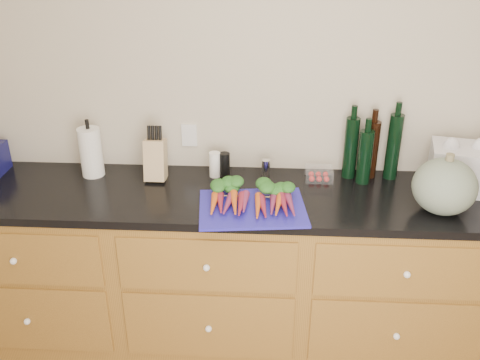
# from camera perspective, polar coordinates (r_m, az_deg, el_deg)

# --- Properties ---
(wall_back) EXTENTS (4.10, 0.05, 2.60)m
(wall_back) POSITION_cam_1_polar(r_m,az_deg,el_deg) (2.77, 6.99, 8.20)
(wall_back) COLOR beige
(wall_back) RESTS_ON ground
(cabinets) EXTENTS (3.60, 0.64, 0.90)m
(cabinets) POSITION_cam_1_polar(r_m,az_deg,el_deg) (2.87, 6.40, -10.26)
(cabinets) COLOR brown
(cabinets) RESTS_ON ground
(countertop) EXTENTS (3.64, 0.62, 0.04)m
(countertop) POSITION_cam_1_polar(r_m,az_deg,el_deg) (2.62, 6.90, -1.95)
(countertop) COLOR black
(countertop) RESTS_ON cabinets
(cutting_board) EXTENTS (0.52, 0.42, 0.01)m
(cutting_board) POSITION_cam_1_polar(r_m,az_deg,el_deg) (2.47, 1.32, -3.02)
(cutting_board) COLOR #231EAB
(cutting_board) RESTS_ON countertop
(carrots) EXTENTS (0.40, 0.29, 0.06)m
(carrots) POSITION_cam_1_polar(r_m,az_deg,el_deg) (2.48, 1.36, -2.00)
(carrots) COLOR #E15C1A
(carrots) RESTS_ON cutting_board
(squash) EXTENTS (0.28, 0.28, 0.26)m
(squash) POSITION_cam_1_polar(r_m,az_deg,el_deg) (2.56, 20.98, -0.65)
(squash) COLOR #5B6C5B
(squash) RESTS_ON countertop
(paper_towel) EXTENTS (0.11, 0.11, 0.26)m
(paper_towel) POSITION_cam_1_polar(r_m,az_deg,el_deg) (2.85, -15.62, 2.88)
(paper_towel) COLOR white
(paper_towel) RESTS_ON countertop
(knife_block) EXTENTS (0.10, 0.10, 0.21)m
(knife_block) POSITION_cam_1_polar(r_m,az_deg,el_deg) (2.75, -8.99, 2.15)
(knife_block) COLOR tan
(knife_block) RESTS_ON countertop
(grinder_salt) EXTENTS (0.06, 0.06, 0.13)m
(grinder_salt) POSITION_cam_1_polar(r_m,az_deg,el_deg) (2.75, -2.70, 1.66)
(grinder_salt) COLOR white
(grinder_salt) RESTS_ON countertop
(grinder_pepper) EXTENTS (0.05, 0.05, 0.13)m
(grinder_pepper) POSITION_cam_1_polar(r_m,az_deg,el_deg) (2.75, -1.64, 1.62)
(grinder_pepper) COLOR black
(grinder_pepper) RESTS_ON countertop
(canister_chrome) EXTENTS (0.04, 0.04, 0.10)m
(canister_chrome) POSITION_cam_1_polar(r_m,az_deg,el_deg) (2.75, 2.76, 1.20)
(canister_chrome) COLOR white
(canister_chrome) RESTS_ON countertop
(tomato_box) EXTENTS (0.14, 0.11, 0.06)m
(tomato_box) POSITION_cam_1_polar(r_m,az_deg,el_deg) (2.76, 8.42, 0.65)
(tomato_box) COLOR white
(tomato_box) RESTS_ON countertop
(bottles) EXTENTS (0.28, 0.14, 0.34)m
(bottles) POSITION_cam_1_polar(r_m,az_deg,el_deg) (2.78, 13.76, 3.13)
(bottles) COLOR black
(bottles) RESTS_ON countertop
(grocery_bag) EXTENTS (0.34, 0.29, 0.22)m
(grocery_bag) POSITION_cam_1_polar(r_m,az_deg,el_deg) (2.83, 22.55, 1.21)
(grocery_bag) COLOR white
(grocery_bag) RESTS_ON countertop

